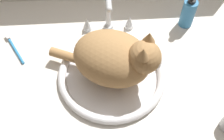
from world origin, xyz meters
TOP-DOWN VIEW (x-y plane):
  - countertop at (0.00, 0.00)cm, footprint 107.19×76.99cm
  - sink_basin at (-1.53, -1.92)cm, footprint 37.07×37.07cm
  - faucet at (-1.53, 19.72)cm, footprint 19.47×11.14cm
  - cat at (-0.02, -2.57)cm, footprint 36.85×27.83cm
  - soap_pump_bottle at (28.92, 21.02)cm, footprint 5.24×5.24cm
  - toothbrush at (-36.89, 12.54)cm, footprint 8.78×14.16cm

SIDE VIEW (x-z plane):
  - countertop at x=0.00cm, z-range 0.00..3.00cm
  - toothbrush at x=-36.89cm, z-range 2.78..4.48cm
  - sink_basin at x=-1.53cm, z-range 2.84..5.69cm
  - soap_pump_bottle at x=28.92cm, z-range 0.74..17.63cm
  - faucet at x=-1.53cm, z-range 0.97..19.86cm
  - cat at x=-0.02cm, z-range 4.07..24.41cm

